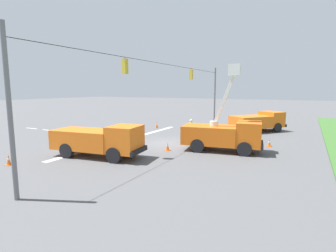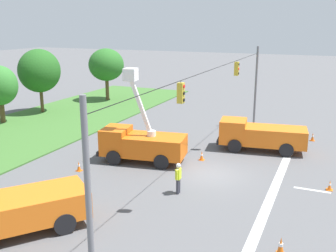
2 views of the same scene
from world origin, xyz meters
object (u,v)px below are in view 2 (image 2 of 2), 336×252
at_px(road_worker, 178,176).
at_px(traffic_cone_mid_left, 202,156).
at_px(tree_east_end, 106,65).
at_px(tree_far_east, 39,71).
at_px(traffic_cone_near_bucket, 79,166).
at_px(utility_truck_support_near, 18,208).
at_px(utility_truck_support_far, 260,135).
at_px(traffic_cone_foreground_left, 313,137).
at_px(utility_truck_bucket_lift, 141,142).
at_px(traffic_cone_foreground_right, 330,185).
at_px(traffic_cone_lane_edge_a, 281,246).

bearing_deg(road_worker, traffic_cone_mid_left, 5.44).
xyz_separation_m(tree_east_end, road_worker, (-21.56, -17.93, -3.31)).
bearing_deg(tree_far_east, tree_east_end, -17.83).
distance_m(tree_east_end, road_worker, 28.23).
relative_size(traffic_cone_mid_left, traffic_cone_near_bucket, 1.01).
relative_size(utility_truck_support_near, utility_truck_support_far, 0.93).
xyz_separation_m(road_worker, traffic_cone_foreground_left, (13.59, -6.16, -0.68)).
distance_m(tree_far_east, utility_truck_bucket_lift, 19.06).
xyz_separation_m(traffic_cone_foreground_right, traffic_cone_mid_left, (1.91, 8.25, 0.04)).
height_order(tree_east_end, traffic_cone_lane_edge_a, tree_east_end).
relative_size(utility_truck_support_far, traffic_cone_mid_left, 10.22).
distance_m(utility_truck_support_near, utility_truck_support_far, 17.89).
bearing_deg(tree_east_end, utility_truck_bucket_lift, -142.36).
bearing_deg(utility_truck_support_near, traffic_cone_near_bucket, 15.81).
bearing_deg(road_worker, tree_east_end, 39.74).
relative_size(tree_east_end, traffic_cone_lane_edge_a, 8.27).
relative_size(utility_truck_bucket_lift, traffic_cone_near_bucket, 9.92).
xyz_separation_m(tree_far_east, traffic_cone_near_bucket, (-12.45, -13.55, -4.09)).
xyz_separation_m(utility_truck_support_far, traffic_cone_foreground_right, (-5.67, -5.02, -0.91)).
xyz_separation_m(tree_east_end, traffic_cone_lane_edge_a, (-25.41, -23.98, -3.94)).
bearing_deg(tree_far_east, traffic_cone_lane_edge_a, -122.42).
bearing_deg(traffic_cone_foreground_right, traffic_cone_mid_left, 76.98).
bearing_deg(road_worker, utility_truck_bucket_lift, 47.94).
bearing_deg(utility_truck_support_near, utility_truck_bucket_lift, -4.15).
distance_m(utility_truck_support_near, road_worker, 8.36).
bearing_deg(tree_far_east, traffic_cone_foreground_right, -108.17).
height_order(utility_truck_support_near, utility_truck_support_far, utility_truck_support_far).
xyz_separation_m(traffic_cone_foreground_right, traffic_cone_near_bucket, (-3.15, 14.81, 0.03)).
relative_size(tree_east_end, road_worker, 3.53).
distance_m(traffic_cone_near_bucket, traffic_cone_lane_edge_a, 13.90).
bearing_deg(utility_truck_support_far, traffic_cone_near_bucket, 132.02).
xyz_separation_m(traffic_cone_foreground_left, traffic_cone_lane_edge_a, (-17.44, 0.11, 0.06)).
bearing_deg(traffic_cone_near_bucket, traffic_cone_mid_left, -52.36).
relative_size(road_worker, traffic_cone_mid_left, 2.74).
height_order(tree_east_end, road_worker, tree_east_end).
height_order(utility_truck_support_far, traffic_cone_foreground_left, utility_truck_support_far).
bearing_deg(traffic_cone_mid_left, utility_truck_support_far, -40.65).
height_order(tree_far_east, utility_truck_support_near, tree_far_east).
relative_size(tree_far_east, road_worker, 3.74).
xyz_separation_m(utility_truck_bucket_lift, utility_truck_support_near, (-10.52, 0.76, -0.22)).
distance_m(tree_far_east, road_worker, 24.69).
distance_m(traffic_cone_foreground_right, traffic_cone_mid_left, 8.47).
bearing_deg(utility_truck_bucket_lift, tree_far_east, 60.53).
xyz_separation_m(utility_truck_support_far, traffic_cone_foreground_left, (4.12, -3.47, -0.87)).
distance_m(traffic_cone_foreground_left, traffic_cone_lane_edge_a, 17.44).
height_order(tree_east_end, traffic_cone_mid_left, tree_east_end).
bearing_deg(road_worker, utility_truck_support_far, -15.85).
xyz_separation_m(utility_truck_support_far, road_worker, (-9.46, 2.69, -0.19)).
height_order(tree_east_end, traffic_cone_foreground_left, tree_east_end).
relative_size(utility_truck_support_far, traffic_cone_foreground_left, 10.01).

